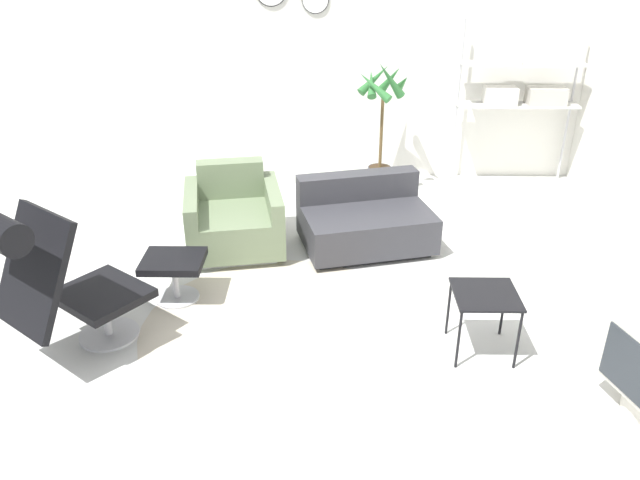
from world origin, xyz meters
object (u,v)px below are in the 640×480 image
(potted_plant, at_px, (382,127))
(armchair_red, at_px, (234,220))
(ottoman, at_px, (174,268))
(lounge_chair, at_px, (47,270))
(couch_low, at_px, (365,222))
(side_table, at_px, (485,300))
(shelf_unit, at_px, (522,89))

(potted_plant, bearing_deg, armchair_red, -134.60)
(armchair_red, relative_size, potted_plant, 0.68)
(ottoman, bearing_deg, lounge_chair, -126.90)
(couch_low, bearing_deg, potted_plant, -114.07)
(armchair_red, relative_size, side_table, 2.14)
(armchair_red, height_order, shelf_unit, shelf_unit)
(couch_low, height_order, shelf_unit, shelf_unit)
(lounge_chair, relative_size, potted_plant, 0.81)
(lounge_chair, distance_m, couch_low, 2.89)
(couch_low, distance_m, side_table, 1.83)
(lounge_chair, height_order, shelf_unit, shelf_unit)
(armchair_red, bearing_deg, shelf_unit, -160.78)
(couch_low, bearing_deg, ottoman, 17.78)
(lounge_chair, height_order, armchair_red, lounge_chair)
(ottoman, height_order, couch_low, couch_low)
(armchair_red, bearing_deg, side_table, 130.61)
(couch_low, xyz_separation_m, shelf_unit, (1.82, 1.68, 0.87))
(lounge_chair, xyz_separation_m, ottoman, (0.61, 0.81, -0.44))
(side_table, height_order, potted_plant, potted_plant)
(couch_low, bearing_deg, armchair_red, -11.27)
(ottoman, distance_m, side_table, 2.44)
(armchair_red, bearing_deg, couch_low, 172.45)
(couch_low, bearing_deg, lounge_chair, 25.12)
(lounge_chair, relative_size, shelf_unit, 0.66)
(potted_plant, distance_m, shelf_unit, 1.63)
(side_table, distance_m, potted_plant, 3.16)
(lounge_chair, bearing_deg, shelf_unit, 77.88)
(potted_plant, height_order, shelf_unit, shelf_unit)
(potted_plant, bearing_deg, lounge_chair, -127.02)
(side_table, bearing_deg, lounge_chair, -177.16)
(lounge_chair, distance_m, shelf_unit, 5.34)
(lounge_chair, bearing_deg, armchair_red, 97.92)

